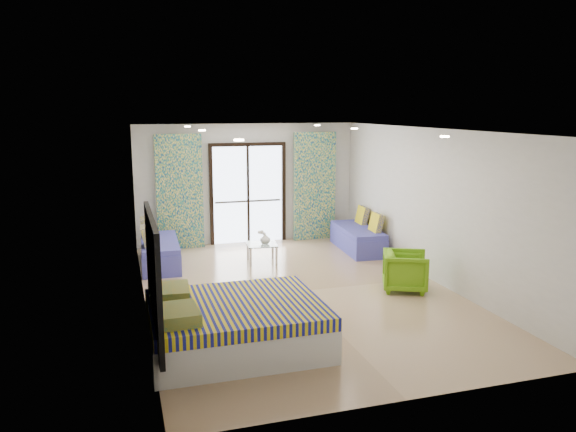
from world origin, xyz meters
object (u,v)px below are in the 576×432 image
object	(u,v)px
daybed_left	(159,252)
daybed_right	(358,238)
armchair	(405,269)
coffee_table	(262,246)
bed	(234,324)

from	to	relation	value
daybed_left	daybed_right	world-z (taller)	daybed_left
daybed_left	armchair	bearing A→B (deg)	-33.25
daybed_left	coffee_table	distance (m)	2.01
daybed_left	coffee_table	xyz separation A→B (m)	(1.97, -0.39, 0.07)
bed	armchair	bearing A→B (deg)	24.12
bed	daybed_right	size ratio (longest dim) A/B	1.20
bed	coffee_table	distance (m)	4.05
bed	daybed_right	xyz separation A→B (m)	(3.60, 4.19, -0.04)
daybed_left	armchair	size ratio (longest dim) A/B	2.51
daybed_right	coffee_table	distance (m)	2.29
armchair	daybed_right	bearing A→B (deg)	16.99
bed	daybed_right	bearing A→B (deg)	49.39
coffee_table	bed	bearing A→B (deg)	-109.31
bed	daybed_right	world-z (taller)	daybed_right
daybed_left	armchair	distance (m)	4.76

